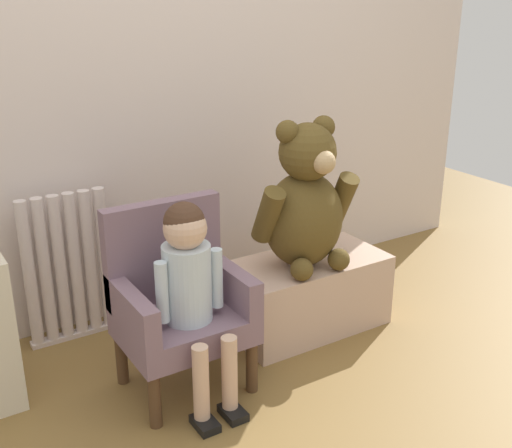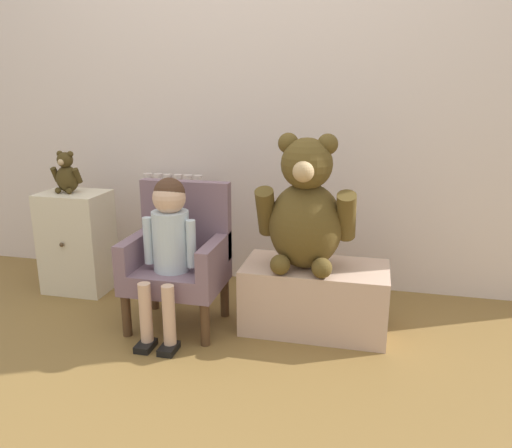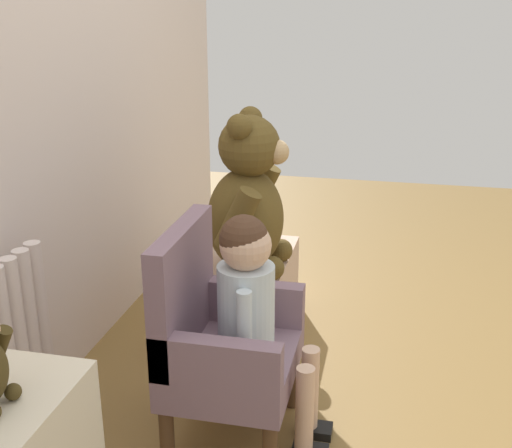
{
  "view_description": "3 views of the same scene",
  "coord_description": "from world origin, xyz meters",
  "px_view_note": "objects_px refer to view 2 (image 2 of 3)",
  "views": [
    {
      "loc": [
        -1.04,
        -1.39,
        1.42
      ],
      "look_at": [
        0.14,
        0.5,
        0.58
      ],
      "focal_mm": 45.0,
      "sensor_mm": 36.0,
      "label": 1
    },
    {
      "loc": [
        0.7,
        -1.59,
        1.13
      ],
      "look_at": [
        0.19,
        0.57,
        0.52
      ],
      "focal_mm": 35.0,
      "sensor_mm": 36.0,
      "label": 2
    },
    {
      "loc": [
        -1.84,
        0.05,
        1.31
      ],
      "look_at": [
        0.21,
        0.5,
        0.58
      ],
      "focal_mm": 45.0,
      "sensor_mm": 36.0,
      "label": 3
    }
  ],
  "objects_px": {
    "child_figure": "(169,235)",
    "radiator": "(175,228)",
    "low_bench": "(315,297)",
    "small_dresser": "(78,242)",
    "small_teddy_bear": "(67,174)",
    "large_teddy_bear": "(306,211)",
    "child_armchair": "(179,256)"
  },
  "relations": [
    {
      "from": "child_figure",
      "to": "radiator",
      "type": "bearing_deg",
      "value": 110.51
    },
    {
      "from": "low_bench",
      "to": "child_figure",
      "type": "bearing_deg",
      "value": -163.61
    },
    {
      "from": "small_dresser",
      "to": "radiator",
      "type": "bearing_deg",
      "value": 30.98
    },
    {
      "from": "child_figure",
      "to": "small_teddy_bear",
      "type": "distance_m",
      "value": 0.85
    },
    {
      "from": "radiator",
      "to": "large_teddy_bear",
      "type": "distance_m",
      "value": 1.01
    },
    {
      "from": "child_figure",
      "to": "small_teddy_bear",
      "type": "xyz_separation_m",
      "value": [
        -0.74,
        0.37,
        0.18
      ]
    },
    {
      "from": "child_figure",
      "to": "large_teddy_bear",
      "type": "height_order",
      "value": "large_teddy_bear"
    },
    {
      "from": "child_armchair",
      "to": "child_figure",
      "type": "bearing_deg",
      "value": -90.0
    },
    {
      "from": "radiator",
      "to": "small_dresser",
      "type": "distance_m",
      "value": 0.55
    },
    {
      "from": "small_dresser",
      "to": "large_teddy_bear",
      "type": "bearing_deg",
      "value": -8.89
    },
    {
      "from": "small_teddy_bear",
      "to": "large_teddy_bear",
      "type": "bearing_deg",
      "value": -8.85
    },
    {
      "from": "radiator",
      "to": "child_armchair",
      "type": "bearing_deg",
      "value": -65.72
    },
    {
      "from": "large_teddy_bear",
      "to": "small_teddy_bear",
      "type": "xyz_separation_m",
      "value": [
        -1.34,
        0.21,
        0.08
      ]
    },
    {
      "from": "child_armchair",
      "to": "low_bench",
      "type": "height_order",
      "value": "child_armchair"
    },
    {
      "from": "large_teddy_bear",
      "to": "low_bench",
      "type": "bearing_deg",
      "value": 32.4
    },
    {
      "from": "child_armchair",
      "to": "large_teddy_bear",
      "type": "distance_m",
      "value": 0.65
    },
    {
      "from": "small_dresser",
      "to": "child_figure",
      "type": "distance_m",
      "value": 0.83
    },
    {
      "from": "large_teddy_bear",
      "to": "radiator",
      "type": "bearing_deg",
      "value": 149.84
    },
    {
      "from": "small_dresser",
      "to": "low_bench",
      "type": "xyz_separation_m",
      "value": [
        1.36,
        -0.17,
        -0.12
      ]
    },
    {
      "from": "child_figure",
      "to": "large_teddy_bear",
      "type": "xyz_separation_m",
      "value": [
        0.6,
        0.16,
        0.11
      ]
    },
    {
      "from": "low_bench",
      "to": "large_teddy_bear",
      "type": "distance_m",
      "value": 0.43
    },
    {
      "from": "small_dresser",
      "to": "low_bench",
      "type": "bearing_deg",
      "value": -7.26
    },
    {
      "from": "radiator",
      "to": "large_teddy_bear",
      "type": "bearing_deg",
      "value": -30.16
    },
    {
      "from": "large_teddy_bear",
      "to": "small_teddy_bear",
      "type": "bearing_deg",
      "value": 171.15
    },
    {
      "from": "large_teddy_bear",
      "to": "small_dresser",
      "type": "bearing_deg",
      "value": 171.11
    },
    {
      "from": "radiator",
      "to": "child_figure",
      "type": "bearing_deg",
      "value": -69.49
    },
    {
      "from": "small_dresser",
      "to": "child_armchair",
      "type": "relative_size",
      "value": 0.82
    },
    {
      "from": "small_dresser",
      "to": "large_teddy_bear",
      "type": "height_order",
      "value": "large_teddy_bear"
    },
    {
      "from": "radiator",
      "to": "small_teddy_bear",
      "type": "xyz_separation_m",
      "value": [
        -0.5,
        -0.28,
        0.35
      ]
    },
    {
      "from": "child_armchair",
      "to": "large_teddy_bear",
      "type": "height_order",
      "value": "large_teddy_bear"
    },
    {
      "from": "low_bench",
      "to": "small_teddy_bear",
      "type": "distance_m",
      "value": 1.49
    },
    {
      "from": "child_armchair",
      "to": "large_teddy_bear",
      "type": "relative_size",
      "value": 1.12
    }
  ]
}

